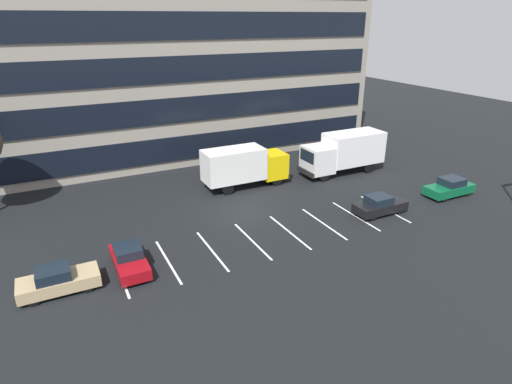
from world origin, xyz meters
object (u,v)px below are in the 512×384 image
at_px(sedan_forest, 450,187).
at_px(sedan_tan, 58,280).
at_px(sedan_maroon, 129,259).
at_px(box_truck_white, 344,151).
at_px(box_truck_yellow, 244,165).
at_px(sedan_black, 380,205).

relative_size(sedan_forest, sedan_tan, 1.02).
relative_size(sedan_tan, sedan_maroon, 1.02).
bearing_deg(box_truck_white, box_truck_yellow, 174.73).
distance_m(box_truck_yellow, sedan_forest, 16.86).
height_order(sedan_forest, sedan_tan, sedan_forest).
bearing_deg(sedan_maroon, box_truck_yellow, 37.76).
xyz_separation_m(box_truck_white, sedan_black, (-3.19, -8.54, -1.41)).
height_order(box_truck_white, sedan_black, box_truck_white).
distance_m(box_truck_white, box_truck_yellow, 9.81).
relative_size(box_truck_white, sedan_black, 2.00).
bearing_deg(sedan_tan, sedan_forest, 0.11).
bearing_deg(box_truck_yellow, sedan_maroon, -142.24).
bearing_deg(sedan_maroon, box_truck_white, 20.56).
relative_size(box_truck_white, sedan_maroon, 2.01).
bearing_deg(box_truck_yellow, box_truck_white, -5.27).
distance_m(box_truck_yellow, sedan_tan, 17.92).
height_order(box_truck_white, box_truck_yellow, box_truck_white).
height_order(sedan_black, sedan_maroon, sedan_black).
distance_m(sedan_forest, sedan_black, 7.43).
height_order(box_truck_white, sedan_forest, box_truck_white).
xyz_separation_m(sedan_forest, sedan_maroon, (-25.45, 0.45, -0.03)).
relative_size(sedan_black, sedan_maroon, 1.00).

